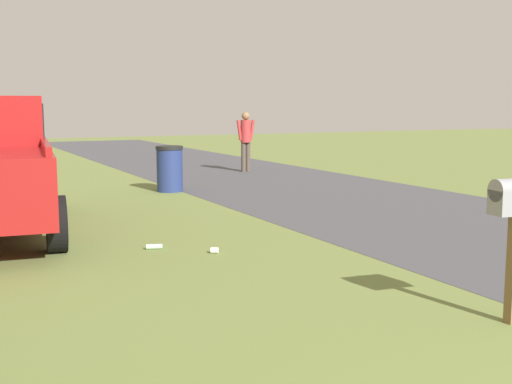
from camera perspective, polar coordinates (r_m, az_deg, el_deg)
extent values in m
cube|color=red|center=(6.12, 21.50, -0.07)|extent=(0.02, 0.04, 0.18)
cube|color=maroon|center=(9.37, -18.27, 3.94)|extent=(2.75, 0.40, 0.12)
cylinder|color=black|center=(12.37, -18.10, 0.07)|extent=(0.79, 0.35, 0.76)
cylinder|color=black|center=(8.91, -17.38, -2.74)|extent=(0.79, 0.35, 0.76)
cylinder|color=navy|center=(14.67, -7.71, 1.91)|extent=(0.59, 0.59, 0.96)
cylinder|color=black|center=(14.63, -7.74, 3.93)|extent=(0.62, 0.62, 0.08)
cylinder|color=#4C4238|center=(18.95, -0.72, 3.14)|extent=(0.14, 0.14, 0.87)
cylinder|color=#4C4238|center=(18.90, -1.12, 3.13)|extent=(0.14, 0.14, 0.87)
cylinder|color=#B23333|center=(18.88, -0.93, 5.44)|extent=(0.30, 0.30, 0.65)
sphere|color=#8C6647|center=(18.87, -0.93, 6.80)|extent=(0.24, 0.24, 0.24)
cylinder|color=#B23333|center=(18.95, -0.36, 5.55)|extent=(0.09, 0.18, 0.60)
cylinder|color=#B23333|center=(18.81, -1.50, 5.53)|extent=(0.09, 0.18, 0.60)
cylinder|color=#B2D8BF|center=(8.85, -9.07, -4.83)|extent=(0.13, 0.23, 0.07)
cylinder|color=white|center=(8.51, -3.71, -5.22)|extent=(0.12, 0.13, 0.08)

